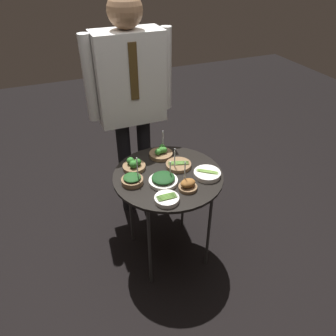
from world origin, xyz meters
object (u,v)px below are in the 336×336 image
Objects in this scene: bowl_broccoli_front_right at (134,165)px; bowl_asparagus_back_left at (207,174)px; serving_cart at (168,181)px; bowl_broccoli_far_rim at (161,153)px; bowl_roast_mid_left at (188,185)px; waiter_figure at (130,89)px; bowl_asparagus_back_right at (167,199)px; bowl_asparagus_near_rim at (179,165)px; bowl_spinach_front_center at (163,180)px; bowl_spinach_center at (132,179)px.

bowl_asparagus_back_left is (0.40, -0.25, -0.01)m from bowl_broccoli_front_right.
serving_cart is 0.23m from bowl_broccoli_far_rim.
waiter_figure reaches higher than bowl_roast_mid_left.
bowl_roast_mid_left is 1.24× the size of bowl_asparagus_back_right.
bowl_asparagus_back_right is at bearing -158.14° from bowl_asparagus_back_left.
bowl_asparagus_near_rim is at bearing -17.73° from bowl_broccoli_front_right.
bowl_spinach_front_center is at bearing -130.34° from serving_cart.
bowl_asparagus_back_right is (-0.04, -0.16, -0.01)m from bowl_spinach_front_center.
bowl_broccoli_far_rim is at bearing 92.29° from bowl_roast_mid_left.
waiter_figure reaches higher than serving_cart.
bowl_spinach_front_center is 1.07× the size of bowl_asparagus_near_rim.
bowl_spinach_front_center is 0.30m from bowl_broccoli_far_rim.
waiter_figure is (0.01, 0.65, 0.33)m from bowl_spinach_front_center.
bowl_asparagus_back_left is 1.19× the size of bowl_asparagus_back_right.
bowl_asparagus_near_rim reaches higher than bowl_asparagus_back_right.
bowl_spinach_front_center is at bearing -22.59° from bowl_spinach_center.
serving_cart is 0.71m from waiter_figure.
bowl_broccoli_far_rim is at bearing 80.25° from serving_cart.
bowl_asparagus_back_left reaches higher than serving_cart.
bowl_asparagus_near_rim is at bearing 55.68° from bowl_asparagus_back_right.
bowl_asparagus_near_rim is at bearing 39.02° from bowl_spinach_front_center.
bowl_asparagus_near_rim reaches higher than bowl_spinach_front_center.
bowl_broccoli_far_rim is at bearing -76.84° from waiter_figure.
bowl_asparagus_near_rim is 1.17× the size of bowl_asparagus_back_right.
bowl_roast_mid_left is at bearing -54.36° from bowl_broccoli_front_right.
bowl_asparagus_near_rim is (0.15, 0.12, -0.01)m from bowl_spinach_front_center.
bowl_spinach_center is at bearing -107.52° from waiter_figure.
serving_cart is at bearing 154.66° from bowl_asparagus_back_left.
bowl_roast_mid_left reaches higher than serving_cart.
bowl_asparagus_back_left is at bearing -13.41° from bowl_spinach_center.
bowl_spinach_front_center is 0.17m from bowl_asparagus_back_right.
bowl_spinach_front_center is at bearing -108.46° from bowl_broccoli_far_rim.
bowl_asparagus_near_rim is at bearing 30.46° from serving_cart.
bowl_asparagus_back_right is (-0.14, -0.45, -0.01)m from bowl_broccoli_far_rim.
bowl_asparagus_back_right is at bearing -124.32° from bowl_asparagus_near_rim.
bowl_broccoli_far_rim reaches higher than serving_cart.
bowl_asparagus_back_left is 0.35m from bowl_asparagus_back_right.
bowl_broccoli_far_rim is at bearing 72.88° from bowl_asparagus_back_right.
bowl_spinach_center is at bearing -141.36° from bowl_broccoli_far_rim.
bowl_broccoli_far_rim is 0.50m from waiter_figure.
bowl_asparagus_back_left is (0.22, -0.10, 0.06)m from serving_cart.
waiter_figure reaches higher than bowl_broccoli_far_rim.
bowl_spinach_center is 0.11× the size of waiter_figure.
waiter_figure reaches higher than bowl_broccoli_front_right.
bowl_asparagus_near_rim is at bearing 79.63° from bowl_roast_mid_left.
bowl_roast_mid_left is 0.83m from waiter_figure.
bowl_asparagus_back_right is at bearing -61.23° from bowl_spinach_center.
bowl_spinach_center is 0.69m from waiter_figure.
bowl_asparagus_back_left is at bearing 23.72° from bowl_roast_mid_left.
bowl_broccoli_front_right is 0.84× the size of bowl_roast_mid_left.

